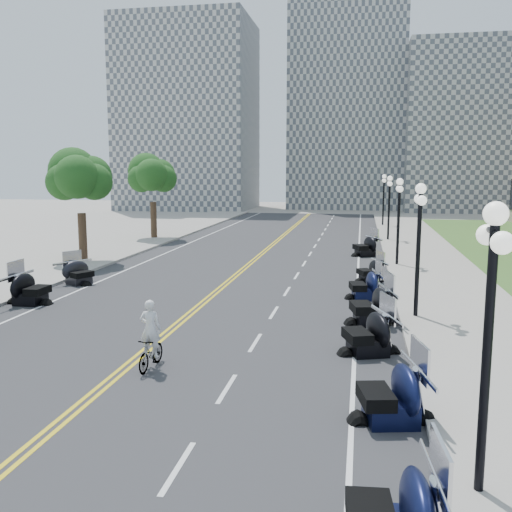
# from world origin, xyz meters

# --- Properties ---
(ground) EXTENTS (160.00, 160.00, 0.00)m
(ground) POSITION_xyz_m (0.00, 0.00, 0.00)
(ground) COLOR gray
(road) EXTENTS (16.00, 90.00, 0.01)m
(road) POSITION_xyz_m (0.00, 10.00, 0.00)
(road) COLOR #333335
(road) RESTS_ON ground
(centerline_yellow_a) EXTENTS (0.12, 90.00, 0.00)m
(centerline_yellow_a) POSITION_xyz_m (-0.12, 10.00, 0.01)
(centerline_yellow_a) COLOR yellow
(centerline_yellow_a) RESTS_ON road
(centerline_yellow_b) EXTENTS (0.12, 90.00, 0.00)m
(centerline_yellow_b) POSITION_xyz_m (0.12, 10.00, 0.01)
(centerline_yellow_b) COLOR yellow
(centerline_yellow_b) RESTS_ON road
(edge_line_north) EXTENTS (0.12, 90.00, 0.00)m
(edge_line_north) POSITION_xyz_m (6.40, 10.00, 0.01)
(edge_line_north) COLOR white
(edge_line_north) RESTS_ON road
(edge_line_south) EXTENTS (0.12, 90.00, 0.00)m
(edge_line_south) POSITION_xyz_m (-6.40, 10.00, 0.01)
(edge_line_south) COLOR white
(edge_line_south) RESTS_ON road
(lane_dash_4) EXTENTS (0.12, 2.00, 0.00)m
(lane_dash_4) POSITION_xyz_m (3.20, -8.00, 0.01)
(lane_dash_4) COLOR white
(lane_dash_4) RESTS_ON road
(lane_dash_5) EXTENTS (0.12, 2.00, 0.00)m
(lane_dash_5) POSITION_xyz_m (3.20, -4.00, 0.01)
(lane_dash_5) COLOR white
(lane_dash_5) RESTS_ON road
(lane_dash_6) EXTENTS (0.12, 2.00, 0.00)m
(lane_dash_6) POSITION_xyz_m (3.20, 0.00, 0.01)
(lane_dash_6) COLOR white
(lane_dash_6) RESTS_ON road
(lane_dash_7) EXTENTS (0.12, 2.00, 0.00)m
(lane_dash_7) POSITION_xyz_m (3.20, 4.00, 0.01)
(lane_dash_7) COLOR white
(lane_dash_7) RESTS_ON road
(lane_dash_8) EXTENTS (0.12, 2.00, 0.00)m
(lane_dash_8) POSITION_xyz_m (3.20, 8.00, 0.01)
(lane_dash_8) COLOR white
(lane_dash_8) RESTS_ON road
(lane_dash_9) EXTENTS (0.12, 2.00, 0.00)m
(lane_dash_9) POSITION_xyz_m (3.20, 12.00, 0.01)
(lane_dash_9) COLOR white
(lane_dash_9) RESTS_ON road
(lane_dash_10) EXTENTS (0.12, 2.00, 0.00)m
(lane_dash_10) POSITION_xyz_m (3.20, 16.00, 0.01)
(lane_dash_10) COLOR white
(lane_dash_10) RESTS_ON road
(lane_dash_11) EXTENTS (0.12, 2.00, 0.00)m
(lane_dash_11) POSITION_xyz_m (3.20, 20.00, 0.01)
(lane_dash_11) COLOR white
(lane_dash_11) RESTS_ON road
(lane_dash_12) EXTENTS (0.12, 2.00, 0.00)m
(lane_dash_12) POSITION_xyz_m (3.20, 24.00, 0.01)
(lane_dash_12) COLOR white
(lane_dash_12) RESTS_ON road
(lane_dash_13) EXTENTS (0.12, 2.00, 0.00)m
(lane_dash_13) POSITION_xyz_m (3.20, 28.00, 0.01)
(lane_dash_13) COLOR white
(lane_dash_13) RESTS_ON road
(lane_dash_14) EXTENTS (0.12, 2.00, 0.00)m
(lane_dash_14) POSITION_xyz_m (3.20, 32.00, 0.01)
(lane_dash_14) COLOR white
(lane_dash_14) RESTS_ON road
(lane_dash_15) EXTENTS (0.12, 2.00, 0.00)m
(lane_dash_15) POSITION_xyz_m (3.20, 36.00, 0.01)
(lane_dash_15) COLOR white
(lane_dash_15) RESTS_ON road
(lane_dash_16) EXTENTS (0.12, 2.00, 0.00)m
(lane_dash_16) POSITION_xyz_m (3.20, 40.00, 0.01)
(lane_dash_16) COLOR white
(lane_dash_16) RESTS_ON road
(lane_dash_17) EXTENTS (0.12, 2.00, 0.00)m
(lane_dash_17) POSITION_xyz_m (3.20, 44.00, 0.01)
(lane_dash_17) COLOR white
(lane_dash_17) RESTS_ON road
(lane_dash_18) EXTENTS (0.12, 2.00, 0.00)m
(lane_dash_18) POSITION_xyz_m (3.20, 48.00, 0.01)
(lane_dash_18) COLOR white
(lane_dash_18) RESTS_ON road
(lane_dash_19) EXTENTS (0.12, 2.00, 0.00)m
(lane_dash_19) POSITION_xyz_m (3.20, 52.00, 0.01)
(lane_dash_19) COLOR white
(lane_dash_19) RESTS_ON road
(sidewalk_north) EXTENTS (5.00, 90.00, 0.15)m
(sidewalk_north) POSITION_xyz_m (10.50, 10.00, 0.07)
(sidewalk_north) COLOR #9E9991
(sidewalk_north) RESTS_ON ground
(sidewalk_south) EXTENTS (5.00, 90.00, 0.15)m
(sidewalk_south) POSITION_xyz_m (-10.50, 10.00, 0.07)
(sidewalk_south) COLOR #9E9991
(sidewalk_south) RESTS_ON ground
(distant_block_a) EXTENTS (18.00, 14.00, 26.00)m
(distant_block_a) POSITION_xyz_m (-18.00, 62.00, 13.00)
(distant_block_a) COLOR gray
(distant_block_a) RESTS_ON ground
(distant_block_b) EXTENTS (16.00, 12.00, 30.00)m
(distant_block_b) POSITION_xyz_m (4.00, 68.00, 15.00)
(distant_block_b) COLOR gray
(distant_block_b) RESTS_ON ground
(distant_block_c) EXTENTS (20.00, 14.00, 22.00)m
(distant_block_c) POSITION_xyz_m (22.00, 65.00, 11.00)
(distant_block_c) COLOR gray
(distant_block_c) RESTS_ON ground
(street_lamp_1) EXTENTS (0.50, 1.20, 4.90)m
(street_lamp_1) POSITION_xyz_m (8.60, -8.00, 2.60)
(street_lamp_1) COLOR black
(street_lamp_1) RESTS_ON sidewalk_north
(street_lamp_2) EXTENTS (0.50, 1.20, 4.90)m
(street_lamp_2) POSITION_xyz_m (8.60, 4.00, 2.60)
(street_lamp_2) COLOR black
(street_lamp_2) RESTS_ON sidewalk_north
(street_lamp_3) EXTENTS (0.50, 1.20, 4.90)m
(street_lamp_3) POSITION_xyz_m (8.60, 16.00, 2.60)
(street_lamp_3) COLOR black
(street_lamp_3) RESTS_ON sidewalk_north
(street_lamp_4) EXTENTS (0.50, 1.20, 4.90)m
(street_lamp_4) POSITION_xyz_m (8.60, 28.00, 2.60)
(street_lamp_4) COLOR black
(street_lamp_4) RESTS_ON sidewalk_north
(street_lamp_5) EXTENTS (0.50, 1.20, 4.90)m
(street_lamp_5) POSITION_xyz_m (8.60, 40.00, 2.60)
(street_lamp_5) COLOR black
(street_lamp_5) RESTS_ON sidewalk_north
(tree_3) EXTENTS (4.80, 4.80, 9.20)m
(tree_3) POSITION_xyz_m (-10.00, 14.00, 4.75)
(tree_3) COLOR #235619
(tree_3) RESTS_ON sidewalk_south
(tree_4) EXTENTS (4.80, 4.80, 9.20)m
(tree_4) POSITION_xyz_m (-10.00, 26.00, 4.75)
(tree_4) COLOR #235619
(tree_4) RESTS_ON sidewalk_south
(motorcycle_n_3) EXTENTS (2.29, 2.29, 1.48)m
(motorcycle_n_3) POSITION_xyz_m (7.08, -9.83, 0.74)
(motorcycle_n_3) COLOR black
(motorcycle_n_3) RESTS_ON road
(motorcycle_n_4) EXTENTS (2.55, 2.55, 1.50)m
(motorcycle_n_4) POSITION_xyz_m (7.25, -5.23, 0.75)
(motorcycle_n_4) COLOR black
(motorcycle_n_4) RESTS_ON road
(motorcycle_n_5) EXTENTS (2.70, 2.70, 1.48)m
(motorcycle_n_5) POSITION_xyz_m (6.79, -0.48, 0.74)
(motorcycle_n_5) COLOR black
(motorcycle_n_5) RESTS_ON road
(motorcycle_n_6) EXTENTS (2.66, 2.66, 1.55)m
(motorcycle_n_6) POSITION_xyz_m (6.94, 2.99, 0.77)
(motorcycle_n_6) COLOR black
(motorcycle_n_6) RESTS_ON road
(motorcycle_n_7) EXTENTS (2.32, 2.32, 1.39)m
(motorcycle_n_7) POSITION_xyz_m (6.74, 7.12, 0.69)
(motorcycle_n_7) COLOR black
(motorcycle_n_7) RESTS_ON road
(motorcycle_n_8) EXTENTS (2.34, 2.34, 1.25)m
(motorcycle_n_8) POSITION_xyz_m (7.02, 11.07, 0.63)
(motorcycle_n_8) COLOR black
(motorcycle_n_8) RESTS_ON road
(motorcycle_n_10) EXTENTS (2.79, 2.79, 1.48)m
(motorcycle_n_10) POSITION_xyz_m (6.81, 19.72, 0.74)
(motorcycle_n_10) COLOR black
(motorcycle_n_10) RESTS_ON road
(motorcycle_s_6) EXTENTS (2.13, 2.13, 1.49)m
(motorcycle_s_6) POSITION_xyz_m (-7.07, 3.60, 0.74)
(motorcycle_s_6) COLOR black
(motorcycle_s_6) RESTS_ON road
(motorcycle_s_7) EXTENTS (2.55, 2.55, 1.31)m
(motorcycle_s_7) POSITION_xyz_m (-7.09, 7.84, 0.66)
(motorcycle_s_7) COLOR black
(motorcycle_s_7) RESTS_ON road
(bicycle) EXTENTS (0.54, 1.60, 0.95)m
(bicycle) POSITION_xyz_m (0.75, -2.94, 0.47)
(bicycle) COLOR #A51414
(bicycle) RESTS_ON road
(cyclist_rider) EXTENTS (0.60, 0.40, 1.66)m
(cyclist_rider) POSITION_xyz_m (0.75, -2.94, 1.78)
(cyclist_rider) COLOR silver
(cyclist_rider) RESTS_ON bicycle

